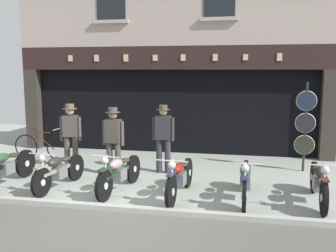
{
  "coord_description": "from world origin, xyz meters",
  "views": [
    {
      "loc": [
        2.29,
        -6.46,
        2.59
      ],
      "look_at": [
        0.42,
        2.78,
        1.22
      ],
      "focal_mm": 41.25,
      "sensor_mm": 36.0,
      "label": 1
    }
  ],
  "objects": [
    {
      "name": "motorcycle_left",
      "position": [
        -1.7,
        1.14,
        0.41
      ],
      "size": [
        0.62,
        1.91,
        0.91
      ],
      "rotation": [
        0.0,
        0.0,
        3.02
      ],
      "color": "black",
      "rests_on": "ground"
    },
    {
      "name": "advert_board_near",
      "position": [
        -1.25,
        5.4,
        1.79
      ],
      "size": [
        0.73,
        0.03,
        0.95
      ],
      "color": "silver"
    },
    {
      "name": "salesman_right",
      "position": [
        0.28,
        2.87,
        0.96
      ],
      "size": [
        0.56,
        0.34,
        1.72
      ],
      "rotation": [
        0.0,
        0.0,
        3.13
      ],
      "color": "#2D2D33",
      "rests_on": "ground"
    },
    {
      "name": "motorcycle_center_right",
      "position": [
        2.32,
        1.13,
        0.43
      ],
      "size": [
        0.62,
        2.07,
        0.92
      ],
      "rotation": [
        0.0,
        0.0,
        3.13
      ],
      "color": "black",
      "rests_on": "ground"
    },
    {
      "name": "salesman_left",
      "position": [
        -2.2,
        2.82,
        0.96
      ],
      "size": [
        0.55,
        0.37,
        1.71
      ],
      "rotation": [
        0.0,
        0.0,
        3.33
      ],
      "color": "#47423D",
      "rests_on": "ground"
    },
    {
      "name": "advert_board_far",
      "position": [
        -2.37,
        5.4,
        1.84
      ],
      "size": [
        0.65,
        0.03,
        0.89
      ],
      "color": "beige"
    },
    {
      "name": "motorcycle_center_left",
      "position": [
        -0.32,
        1.18,
        0.42
      ],
      "size": [
        0.62,
        2.03,
        0.91
      ],
      "rotation": [
        0.0,
        0.0,
        3.01
      ],
      "color": "black",
      "rests_on": "ground"
    },
    {
      "name": "shop_facade",
      "position": [
        -0.0,
        7.01,
        1.72
      ],
      "size": [
        9.99,
        4.42,
        6.35
      ],
      "color": "black",
      "rests_on": "ground"
    },
    {
      "name": "motorcycle_far_left",
      "position": [
        -2.98,
        1.14,
        0.43
      ],
      "size": [
        0.62,
        2.0,
        0.94
      ],
      "rotation": [
        0.0,
        0.0,
        3.06
      ],
      "color": "black",
      "rests_on": "ground"
    },
    {
      "name": "leaning_bicycle",
      "position": [
        -3.52,
        3.63,
        0.39
      ],
      "size": [
        1.76,
        0.5,
        0.96
      ],
      "rotation": [
        0.0,
        0.0,
        -1.59
      ],
      "color": "black",
      "rests_on": "ground"
    },
    {
      "name": "tyre_sign_pole",
      "position": [
        3.78,
        3.71,
        1.24
      ],
      "size": [
        0.51,
        0.06,
        2.29
      ],
      "color": "#232328",
      "rests_on": "ground"
    },
    {
      "name": "motorcycle_right",
      "position": [
        3.73,
        1.25,
        0.43
      ],
      "size": [
        0.62,
        2.06,
        0.92
      ],
      "rotation": [
        0.0,
        0.0,
        3.1
      ],
      "color": "black",
      "rests_on": "ground"
    },
    {
      "name": "motorcycle_center",
      "position": [
        1.01,
        1.07,
        0.43
      ],
      "size": [
        0.62,
        2.07,
        0.93
      ],
      "rotation": [
        0.0,
        0.0,
        3.07
      ],
      "color": "black",
      "rests_on": "ground"
    },
    {
      "name": "ground",
      "position": [
        0.0,
        -0.98,
        -0.04
      ],
      "size": [
        21.69,
        22.0,
        0.18
      ],
      "color": "#979F95"
    },
    {
      "name": "shopkeeper_center",
      "position": [
        -0.88,
        2.4,
        0.94
      ],
      "size": [
        0.56,
        0.36,
        1.69
      ],
      "rotation": [
        0.0,
        0.0,
        3.08
      ],
      "color": "#47423D",
      "rests_on": "ground"
    }
  ]
}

